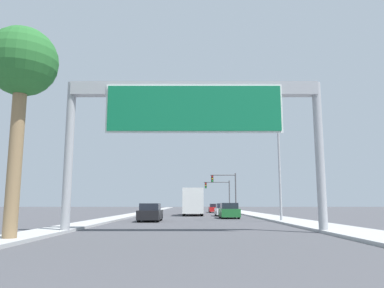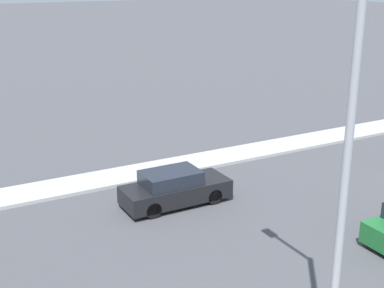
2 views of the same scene
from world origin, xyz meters
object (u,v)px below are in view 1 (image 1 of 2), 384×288
object	(u,v)px
car_far_center	(222,210)
car_near_left	(213,208)
street_lamp_right	(274,149)
car_near_right	(227,211)
truck_box_primary	(191,202)
traffic_light_near_intersection	(226,186)
palm_tree_foreground	(20,68)
sign_gantry	(193,111)
car_mid_center	(149,213)
traffic_light_mid_block	(219,190)

from	to	relation	value
car_far_center	car_near_left	size ratio (longest dim) A/B	0.95
car_near_left	street_lamp_right	distance (m)	30.39
car_near_right	car_near_left	world-z (taller)	car_near_right
truck_box_primary	traffic_light_near_intersection	bearing A→B (deg)	67.43
traffic_light_near_intersection	palm_tree_foreground	xyz separation A→B (m)	(-12.53, -44.46, 2.79)
sign_gantry	car_near_right	distance (m)	19.24
car_near_right	palm_tree_foreground	xyz separation A→B (m)	(-10.56, -22.45, 6.21)
traffic_light_near_intersection	sign_gantry	bearing A→B (deg)	-97.76
palm_tree_foreground	street_lamp_right	distance (m)	20.33
car_mid_center	car_far_center	bearing A→B (deg)	61.06
car_near_left	traffic_light_mid_block	size ratio (longest dim) A/B	0.83
sign_gantry	palm_tree_foreground	bearing A→B (deg)	-148.44
car_near_left	truck_box_primary	world-z (taller)	truck_box_primary
car_near_left	street_lamp_right	size ratio (longest dim) A/B	0.46
car_near_left	traffic_light_mid_block	distance (m)	10.26
car_near_left	car_near_right	bearing A→B (deg)	-90.00
truck_box_primary	traffic_light_mid_block	size ratio (longest dim) A/B	1.56
car_far_center	car_near_left	distance (m)	15.82
car_mid_center	traffic_light_near_intersection	size ratio (longest dim) A/B	0.71
car_near_left	palm_tree_foreground	size ratio (longest dim) A/B	0.54
car_near_right	car_mid_center	bearing A→B (deg)	-138.97
traffic_light_near_intersection	traffic_light_mid_block	size ratio (longest dim) A/B	1.10
car_near_right	street_lamp_right	xyz separation A→B (m)	(3.07, -7.40, 5.10)
car_near_left	car_far_center	bearing A→B (deg)	-90.00
sign_gantry	street_lamp_right	xyz separation A→B (m)	(6.57, 10.71, -0.38)
car_near_left	traffic_light_near_intersection	distance (m)	4.01
car_far_center	car_near_left	xyz separation A→B (m)	(0.00, 15.82, -0.03)
car_near_right	traffic_light_mid_block	world-z (taller)	traffic_light_mid_block
traffic_light_mid_block	sign_gantry	bearing A→B (deg)	-95.84
street_lamp_right	car_near_right	bearing A→B (deg)	112.51
truck_box_primary	traffic_light_near_intersection	size ratio (longest dim) A/B	1.42
car_far_center	truck_box_primary	bearing A→B (deg)	146.87
sign_gantry	traffic_light_near_intersection	bearing A→B (deg)	82.24
car_mid_center	palm_tree_foreground	xyz separation A→B (m)	(-3.56, -16.35, 6.22)
car_near_right	truck_box_primary	distance (m)	9.57
sign_gantry	car_near_right	bearing A→B (deg)	79.06
palm_tree_foreground	street_lamp_right	xyz separation A→B (m)	(13.63, 15.05, -1.11)
traffic_light_mid_block	car_mid_center	bearing A→B (deg)	-102.75
car_mid_center	car_near_right	bearing A→B (deg)	41.03
traffic_light_mid_block	car_far_center	bearing A→B (deg)	-93.66
sign_gantry	car_far_center	bearing A→B (deg)	81.93
car_near_right	truck_box_primary	size ratio (longest dim) A/B	0.50
sign_gantry	car_far_center	size ratio (longest dim) A/B	3.04
sign_gantry	palm_tree_foreground	world-z (taller)	palm_tree_foreground
car_far_center	car_near_right	bearing A→B (deg)	-90.00
street_lamp_right	car_mid_center	bearing A→B (deg)	172.59
sign_gantry	traffic_light_mid_block	size ratio (longest dim) A/B	2.40
car_near_right	car_far_center	world-z (taller)	car_near_right
street_lamp_right	traffic_light_near_intersection	bearing A→B (deg)	92.14
car_far_center	car_mid_center	xyz separation A→B (m)	(-7.00, -12.66, 0.00)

